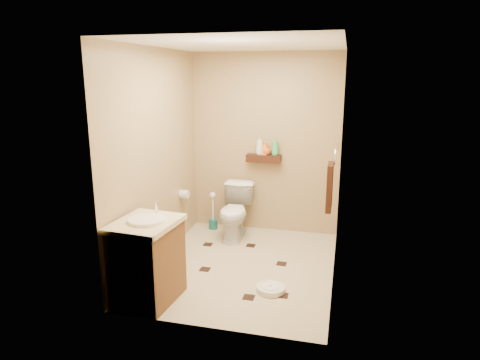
# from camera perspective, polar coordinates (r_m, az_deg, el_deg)

# --- Properties ---
(ground) EXTENTS (2.50, 2.50, 0.00)m
(ground) POSITION_cam_1_polar(r_m,az_deg,el_deg) (4.94, 0.38, -11.38)
(ground) COLOR #BEB28B
(ground) RESTS_ON ground
(wall_back) EXTENTS (2.00, 0.04, 2.40)m
(wall_back) POSITION_cam_1_polar(r_m,az_deg,el_deg) (5.76, 3.34, 4.81)
(wall_back) COLOR tan
(wall_back) RESTS_ON ground
(wall_front) EXTENTS (2.00, 0.04, 2.40)m
(wall_front) POSITION_cam_1_polar(r_m,az_deg,el_deg) (3.39, -4.59, -1.73)
(wall_front) COLOR tan
(wall_front) RESTS_ON ground
(wall_left) EXTENTS (0.04, 2.50, 2.40)m
(wall_left) POSITION_cam_1_polar(r_m,az_deg,el_deg) (4.88, -11.09, 2.92)
(wall_left) COLOR tan
(wall_left) RESTS_ON ground
(wall_right) EXTENTS (0.04, 2.50, 2.40)m
(wall_right) POSITION_cam_1_polar(r_m,az_deg,el_deg) (4.43, 13.07, 1.71)
(wall_right) COLOR tan
(wall_right) RESTS_ON ground
(ceiling) EXTENTS (2.00, 2.50, 0.02)m
(ceiling) POSITION_cam_1_polar(r_m,az_deg,el_deg) (4.47, 0.43, 17.63)
(ceiling) COLOR white
(ceiling) RESTS_ON wall_back
(wall_shelf) EXTENTS (0.46, 0.14, 0.10)m
(wall_shelf) POSITION_cam_1_polar(r_m,az_deg,el_deg) (5.71, 3.17, 2.90)
(wall_shelf) COLOR #3A1D0F
(wall_shelf) RESTS_ON wall_back
(floor_accents) EXTENTS (1.22, 1.38, 0.01)m
(floor_accents) POSITION_cam_1_polar(r_m,az_deg,el_deg) (4.91, 0.63, -11.51)
(floor_accents) COLOR black
(floor_accents) RESTS_ON ground
(toilet) EXTENTS (0.42, 0.71, 0.71)m
(toilet) POSITION_cam_1_polar(r_m,az_deg,el_deg) (5.63, -0.66, -4.27)
(toilet) COLOR white
(toilet) RESTS_ON ground
(vanity) EXTENTS (0.59, 0.70, 0.92)m
(vanity) POSITION_cam_1_polar(r_m,az_deg,el_deg) (4.19, -12.25, -10.38)
(vanity) COLOR brown
(vanity) RESTS_ON ground
(bathroom_scale) EXTENTS (0.33, 0.33, 0.06)m
(bathroom_scale) POSITION_cam_1_polar(r_m,az_deg,el_deg) (4.42, 4.11, -14.25)
(bathroom_scale) COLOR silver
(bathroom_scale) RESTS_ON ground
(toilet_brush) EXTENTS (0.12, 0.12, 0.53)m
(toilet_brush) POSITION_cam_1_polar(r_m,az_deg,el_deg) (6.00, -3.62, -4.80)
(toilet_brush) COLOR #175D5C
(toilet_brush) RESTS_ON ground
(towel_ring) EXTENTS (0.12, 0.30, 0.76)m
(towel_ring) POSITION_cam_1_polar(r_m,az_deg,el_deg) (4.74, 11.92, -0.63)
(towel_ring) COLOR silver
(towel_ring) RESTS_ON wall_right
(toilet_paper) EXTENTS (0.12, 0.11, 0.12)m
(toilet_paper) POSITION_cam_1_polar(r_m,az_deg,el_deg) (5.58, -7.45, -1.90)
(toilet_paper) COLOR silver
(toilet_paper) RESTS_ON wall_left
(bottle_a) EXTENTS (0.12, 0.12, 0.25)m
(bottle_a) POSITION_cam_1_polar(r_m,az_deg,el_deg) (5.69, 2.65, 4.67)
(bottle_a) COLOR silver
(bottle_a) RESTS_ON wall_shelf
(bottle_b) EXTENTS (0.10, 0.09, 0.18)m
(bottle_b) POSITION_cam_1_polar(r_m,az_deg,el_deg) (5.69, 3.29, 4.28)
(bottle_b) COLOR orange
(bottle_b) RESTS_ON wall_shelf
(bottle_c) EXTENTS (0.13, 0.13, 0.15)m
(bottle_c) POSITION_cam_1_polar(r_m,az_deg,el_deg) (5.68, 3.58, 4.10)
(bottle_c) COLOR #D64E19
(bottle_c) RESTS_ON wall_shelf
(bottle_d) EXTENTS (0.11, 0.11, 0.23)m
(bottle_d) POSITION_cam_1_polar(r_m,az_deg,el_deg) (5.66, 4.72, 4.47)
(bottle_d) COLOR #39AB61
(bottle_d) RESTS_ON wall_shelf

